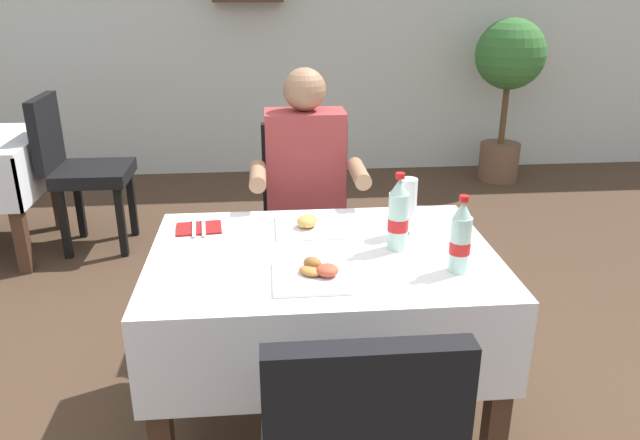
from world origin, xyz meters
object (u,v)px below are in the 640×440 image
beer_glass_left (407,207)px  cola_bottle_secondary (398,216)px  chair_far_diner_seat (307,215)px  background_chair_right (77,164)px  seated_diner_far (306,191)px  cola_bottle_primary (460,239)px  napkin_cutlery_set (199,228)px  plate_far_diner (308,224)px  main_dining_table (322,294)px  potted_plant_corner (508,73)px  plate_near_camera (313,274)px

beer_glass_left → cola_bottle_secondary: cola_bottle_secondary is taller
chair_far_diner_seat → beer_glass_left: chair_far_diner_seat is taller
background_chair_right → seated_diner_far: bearing=-39.6°
cola_bottle_primary → napkin_cutlery_set: size_ratio=1.34×
plate_far_diner → background_chair_right: 2.08m
main_dining_table → napkin_cutlery_set: size_ratio=6.22×
beer_glass_left → main_dining_table: bearing=-157.8°
cola_bottle_secondary → potted_plant_corner: 3.33m
cola_bottle_secondary → plate_near_camera: bearing=-146.5°
cola_bottle_primary → potted_plant_corner: size_ratio=0.20×
cola_bottle_primary → napkin_cutlery_set: 0.99m
plate_near_camera → cola_bottle_primary: size_ratio=0.92×
cola_bottle_primary → potted_plant_corner: 3.44m
cola_bottle_primary → main_dining_table: bearing=156.2°
seated_diner_far → cola_bottle_secondary: bearing=-68.6°
plate_far_diner → beer_glass_left: 0.38m
plate_far_diner → beer_glass_left: beer_glass_left is taller
seated_diner_far → plate_near_camera: 0.91m
main_dining_table → cola_bottle_primary: (0.43, -0.19, 0.28)m
potted_plant_corner → napkin_cutlery_set: bearing=-129.5°
main_dining_table → cola_bottle_secondary: size_ratio=4.32×
seated_diner_far → cola_bottle_secondary: 0.77m
chair_far_diner_seat → plate_far_diner: (-0.04, -0.60, 0.19)m
seated_diner_far → cola_bottle_primary: 1.00m
seated_diner_far → beer_glass_left: (0.34, -0.57, 0.12)m
main_dining_table → napkin_cutlery_set: 0.54m
beer_glass_left → cola_bottle_primary: 0.34m
cola_bottle_secondary → napkin_cutlery_set: bearing=161.3°
seated_diner_far → napkin_cutlery_set: (-0.44, -0.46, 0.02)m
cola_bottle_primary → cola_bottle_secondary: bearing=130.0°
main_dining_table → seated_diner_far: bearing=90.8°
seated_diner_far → plate_near_camera: size_ratio=5.26×
chair_far_diner_seat → cola_bottle_primary: size_ratio=3.73×
plate_near_camera → potted_plant_corner: (1.84, 3.17, 0.16)m
main_dining_table → plate_near_camera: size_ratio=5.04×
beer_glass_left → background_chair_right: background_chair_right is taller
plate_near_camera → beer_glass_left: beer_glass_left is taller
plate_near_camera → cola_bottle_primary: (0.48, 0.01, 0.10)m
chair_far_diner_seat → potted_plant_corner: bearing=50.3°
plate_near_camera → plate_far_diner: plate_far_diner is taller
cola_bottle_primary → potted_plant_corner: potted_plant_corner is taller
chair_far_diner_seat → plate_far_diner: bearing=-93.4°
napkin_cutlery_set → seated_diner_far: bearing=46.1°
main_dining_table → beer_glass_left: beer_glass_left is taller
chair_far_diner_seat → background_chair_right: bearing=143.4°
potted_plant_corner → plate_near_camera: bearing=-120.1°
beer_glass_left → cola_bottle_primary: (0.10, -0.32, 0.00)m
main_dining_table → cola_bottle_secondary: (0.26, 0.01, 0.29)m
chair_far_diner_seat → seated_diner_far: 0.19m
cola_bottle_primary → napkin_cutlery_set: (-0.88, 0.44, -0.11)m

